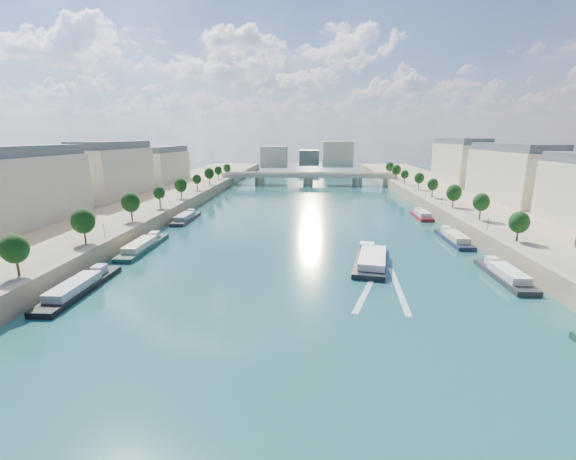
# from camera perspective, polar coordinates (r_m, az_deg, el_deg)

# --- Properties ---
(ground) EXTENTS (700.00, 700.00, 0.00)m
(ground) POSITION_cam_1_polar(r_m,az_deg,el_deg) (129.14, 2.52, -0.27)
(ground) COLOR #0D3439
(ground) RESTS_ON ground
(quay_left) EXTENTS (44.00, 520.00, 5.00)m
(quay_left) POSITION_cam_1_polar(r_m,az_deg,el_deg) (148.18, -26.54, 1.09)
(quay_left) COLOR #9E8460
(quay_left) RESTS_ON ground
(quay_right) EXTENTS (44.00, 520.00, 5.00)m
(quay_right) POSITION_cam_1_polar(r_m,az_deg,el_deg) (146.53, 31.96, 0.32)
(quay_right) COLOR #9E8460
(quay_right) RESTS_ON ground
(pave_left) EXTENTS (14.00, 520.00, 0.10)m
(pave_left) POSITION_cam_1_polar(r_m,az_deg,el_deg) (140.82, -21.34, 2.07)
(pave_left) COLOR gray
(pave_left) RESTS_ON quay_left
(pave_right) EXTENTS (14.00, 520.00, 0.10)m
(pave_right) POSITION_cam_1_polar(r_m,az_deg,el_deg) (139.45, 26.68, 1.44)
(pave_right) COLOR gray
(pave_right) RESTS_ON quay_right
(trees_left) EXTENTS (4.80, 268.80, 8.26)m
(trees_left) POSITION_cam_1_polar(r_m,az_deg,el_deg) (140.90, -20.46, 4.40)
(trees_left) COLOR #382B1E
(trees_left) RESTS_ON ground
(trees_right) EXTENTS (4.80, 268.80, 8.26)m
(trees_right) POSITION_cam_1_polar(r_m,az_deg,el_deg) (146.91, 24.69, 4.36)
(trees_right) COLOR #382B1E
(trees_right) RESTS_ON ground
(lamps_left) EXTENTS (0.36, 200.36, 4.28)m
(lamps_left) POSITION_cam_1_polar(r_m,az_deg,el_deg) (129.54, -21.44, 2.36)
(lamps_left) COLOR black
(lamps_left) RESTS_ON ground
(lamps_right) EXTENTS (0.36, 200.36, 4.28)m
(lamps_right) POSITION_cam_1_polar(r_m,az_deg,el_deg) (141.82, 24.35, 3.00)
(lamps_right) COLOR black
(lamps_right) RESTS_ON ground
(buildings_left) EXTENTS (16.00, 226.00, 23.20)m
(buildings_left) POSITION_cam_1_polar(r_m,az_deg,el_deg) (163.06, -28.99, 6.83)
(buildings_left) COLOR beige
(buildings_left) RESTS_ON ground
(buildings_right) EXTENTS (16.00, 226.00, 23.20)m
(buildings_right) POSITION_cam_1_polar(r_m,az_deg,el_deg) (161.29, 34.67, 6.06)
(buildings_right) COLOR beige
(buildings_right) RESTS_ON ground
(skyline) EXTENTS (79.00, 42.00, 22.00)m
(skyline) POSITION_cam_1_polar(r_m,az_deg,el_deg) (345.24, 3.69, 10.93)
(skyline) COLOR beige
(skyline) RESTS_ON ground
(bridge) EXTENTS (112.00, 12.00, 8.15)m
(bridge) POSITION_cam_1_polar(r_m,az_deg,el_deg) (254.87, 3.00, 7.81)
(bridge) COLOR #C1B79E
(bridge) RESTS_ON ground
(tour_barge) EXTENTS (12.41, 27.14, 3.67)m
(tour_barge) POSITION_cam_1_polar(r_m,az_deg,el_deg) (99.28, 12.23, -4.32)
(tour_barge) COLOR black
(tour_barge) RESTS_ON ground
(wake) EXTENTS (12.57, 26.02, 0.04)m
(wake) POSITION_cam_1_polar(r_m,az_deg,el_deg) (84.18, 13.89, -8.42)
(wake) COLOR silver
(wake) RESTS_ON ground
(moored_barges_left) EXTENTS (5.00, 159.55, 3.60)m
(moored_barges_left) POSITION_cam_1_polar(r_m,az_deg,el_deg) (89.91, -28.84, -7.77)
(moored_barges_left) COLOR #151D2F
(moored_barges_left) RESTS_ON ground
(moored_barges_right) EXTENTS (5.00, 155.75, 3.60)m
(moored_barges_right) POSITION_cam_1_polar(r_m,az_deg,el_deg) (97.01, 30.21, -6.44)
(moored_barges_right) COLOR black
(moored_barges_right) RESTS_ON ground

